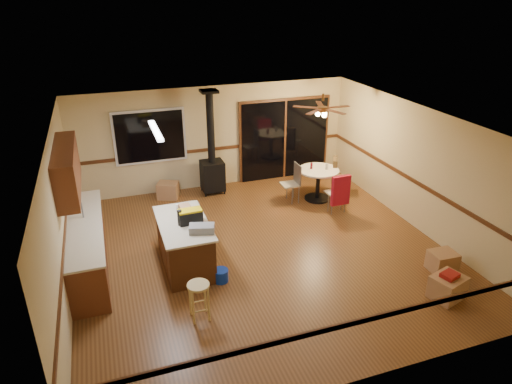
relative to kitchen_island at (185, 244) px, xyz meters
name	(u,v)px	position (x,y,z in m)	size (l,w,h in m)	color
floor	(261,251)	(1.50, 0.00, -0.45)	(7.00, 7.00, 0.00)	brown
ceiling	(262,123)	(1.50, 0.00, 2.15)	(7.00, 7.00, 0.00)	silver
wall_back	(215,137)	(1.50, 3.50, 0.85)	(7.00, 7.00, 0.00)	tan
wall_front	(359,303)	(1.50, -3.50, 0.85)	(7.00, 7.00, 0.00)	tan
wall_left	(60,220)	(-2.00, 0.00, 0.85)	(7.00, 7.00, 0.00)	tan
wall_right	(418,169)	(5.00, 0.00, 0.85)	(7.00, 7.00, 0.00)	tan
chair_rail	(261,205)	(1.50, 0.00, 0.55)	(7.00, 7.00, 0.08)	#482612
window	(150,137)	(-0.10, 3.45, 1.05)	(1.72, 0.10, 1.32)	black
sliding_door	(285,140)	(3.40, 3.45, 0.60)	(2.52, 0.10, 2.10)	black
lower_cabinets	(88,247)	(-1.70, 0.50, -0.02)	(0.60, 3.00, 0.86)	#602F18
countertop	(84,226)	(-1.70, 0.50, 0.43)	(0.64, 3.04, 0.04)	beige
upper_cabinets	(67,170)	(-1.83, 0.70, 1.45)	(0.35, 2.00, 0.80)	#602F18
kitchen_island	(185,244)	(0.00, 0.00, 0.00)	(0.88, 1.68, 0.90)	#442411
wood_stove	(212,165)	(1.30, 3.05, 0.28)	(0.55, 0.50, 2.52)	black
ceiling_fan	(322,111)	(3.62, 1.81, 1.76)	(0.24, 0.24, 0.55)	brown
fluorescent_strip	(156,131)	(-0.30, 0.30, 2.11)	(0.10, 1.20, 0.04)	white
toolbox_grey	(202,229)	(0.24, -0.46, 0.51)	(0.43, 0.24, 0.13)	slate
toolbox_black	(190,217)	(0.13, -0.06, 0.56)	(0.42, 0.22, 0.23)	black
toolbox_yellow_lid	(190,210)	(0.13, -0.06, 0.70)	(0.42, 0.22, 0.03)	gold
box_on_island	(185,210)	(0.11, 0.30, 0.54)	(0.20, 0.27, 0.18)	#A17147
bottle_dark	(180,218)	(-0.07, -0.09, 0.59)	(0.08, 0.08, 0.29)	black
bottle_pink	(201,217)	(0.32, -0.11, 0.55)	(0.07, 0.07, 0.21)	#D84C8C
bottle_white	(177,208)	(-0.02, 0.45, 0.53)	(0.05, 0.05, 0.16)	white
bar_stool	(199,301)	(-0.09, -1.57, -0.14)	(0.35, 0.35, 0.64)	tan
blue_bucket	(221,275)	(0.48, -0.72, -0.34)	(0.27, 0.27, 0.23)	#0D30BA
dining_table	(318,179)	(3.62, 1.81, 0.08)	(0.98, 0.98, 0.78)	black
glass_red	(311,166)	(3.47, 1.91, 0.40)	(0.06, 0.06, 0.15)	#590C14
glass_cream	(327,166)	(3.80, 1.76, 0.40)	(0.06, 0.06, 0.15)	beige
chair_left	(294,178)	(3.03, 1.91, 0.14)	(0.41, 0.41, 0.51)	tan
chair_near	(340,190)	(3.73, 0.93, 0.14)	(0.44, 0.47, 0.70)	tan
chair_right	(336,172)	(4.16, 1.95, 0.14)	(0.60, 0.59, 0.70)	tan
box_under_window	(168,190)	(0.18, 3.10, -0.26)	(0.49, 0.39, 0.39)	#A17147
box_corner_a	(447,287)	(3.95, -2.42, -0.25)	(0.53, 0.44, 0.40)	#A17147
box_corner_b	(442,261)	(4.42, -1.73, -0.27)	(0.46, 0.40, 0.38)	#A17147
box_small_red	(450,275)	(3.95, -2.42, -0.02)	(0.27, 0.23, 0.07)	maroon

